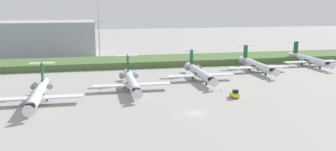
% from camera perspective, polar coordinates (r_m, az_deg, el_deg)
% --- Properties ---
extents(ground_plane, '(500.00, 500.00, 0.00)m').
position_cam_1_polar(ground_plane, '(115.37, 0.09, -1.55)').
color(ground_plane, '#9E9B96').
extents(grass_berm, '(320.00, 20.00, 2.58)m').
position_cam_1_polar(grass_berm, '(154.58, -2.99, 2.24)').
color(grass_berm, '#4C6B38').
rests_on(grass_berm, ground).
extents(regional_jet_second, '(22.81, 31.00, 9.00)m').
position_cam_1_polar(regional_jet_second, '(100.57, -19.60, -2.68)').
color(regional_jet_second, silver).
rests_on(regional_jet_second, ground).
extents(regional_jet_third, '(22.81, 31.00, 9.00)m').
position_cam_1_polar(regional_jet_third, '(109.77, -5.74, -0.92)').
color(regional_jet_third, silver).
rests_on(regional_jet_third, ground).
extents(regional_jet_fourth, '(22.81, 31.00, 9.00)m').
position_cam_1_polar(regional_jet_fourth, '(123.62, 4.92, 0.49)').
color(regional_jet_fourth, silver).
rests_on(regional_jet_fourth, ground).
extents(regional_jet_fifth, '(22.81, 31.00, 9.00)m').
position_cam_1_polar(regional_jet_fifth, '(142.03, 13.61, 1.63)').
color(regional_jet_fifth, silver).
rests_on(regional_jet_fifth, ground).
extents(regional_jet_sixth, '(22.81, 31.00, 9.00)m').
position_cam_1_polar(regional_jet_sixth, '(162.20, 21.11, 2.37)').
color(regional_jet_sixth, silver).
rests_on(regional_jet_sixth, ground).
extents(antenna_mast, '(4.40, 0.50, 25.81)m').
position_cam_1_polar(antenna_mast, '(174.48, -10.70, 6.21)').
color(antenna_mast, '#B2B2B7').
rests_on(antenna_mast, ground).
extents(distant_hangar, '(69.37, 27.67, 16.46)m').
position_cam_1_polar(distant_hangar, '(194.20, -21.63, 5.40)').
color(distant_hangar, '#9EA3AD').
rests_on(distant_hangar, ground).
extents(baggage_tug, '(1.72, 3.20, 2.30)m').
position_cam_1_polar(baggage_tug, '(102.06, 10.36, -2.88)').
color(baggage_tug, yellow).
rests_on(baggage_tug, ground).
extents(safety_cone_front_marker, '(0.44, 0.44, 0.55)m').
position_cam_1_polar(safety_cone_front_marker, '(108.30, 6.96, -2.34)').
color(safety_cone_front_marker, orange).
rests_on(safety_cone_front_marker, ground).
extents(safety_cone_mid_marker, '(0.44, 0.44, 0.55)m').
position_cam_1_polar(safety_cone_mid_marker, '(109.18, 8.25, -2.27)').
color(safety_cone_mid_marker, orange).
rests_on(safety_cone_mid_marker, ground).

